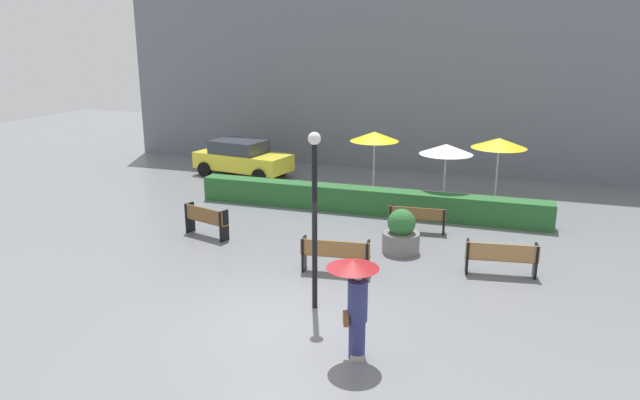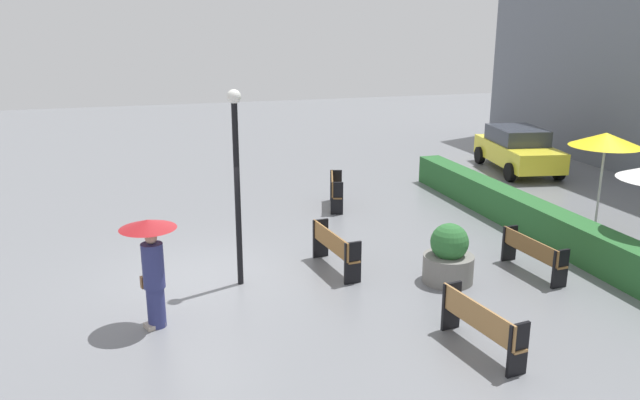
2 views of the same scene
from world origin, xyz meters
name	(u,v)px [view 2 (image 2 of 2)]	position (x,y,z in m)	size (l,w,h in m)	color
ground_plane	(203,277)	(0.00, 0.00, 0.00)	(60.00, 60.00, 0.00)	slate
bench_far_left	(335,189)	(-4.22, 4.34, 0.56)	(1.62, 0.79, 0.94)	brown
bench_back_row	(532,252)	(1.83, 6.83, 0.49)	(1.79, 0.49, 0.82)	brown
bench_far_right	(480,323)	(4.47, 4.01, 0.52)	(1.84, 0.60, 0.88)	#9E7242
bench_mid_center	(334,246)	(0.40, 2.81, 0.54)	(1.82, 0.57, 0.91)	olive
pedestrian_with_umbrella	(151,258)	(1.99, -1.06, 1.30)	(0.99, 0.99, 1.98)	navy
planter_pot	(449,257)	(1.71, 4.90, 0.54)	(1.05, 1.05, 1.27)	slate
lamp_post	(237,169)	(0.57, 0.72, 2.46)	(0.28, 0.28, 4.02)	black
patio_umbrella_yellow	(606,140)	(-0.44, 10.39, 2.35)	(1.81, 1.81, 2.53)	silver
hedge_strip	(538,221)	(-0.20, 8.40, 0.43)	(12.29, 0.70, 0.87)	#28602D
parked_car	(518,149)	(-6.76, 12.14, 0.82)	(4.44, 2.54, 1.57)	yellow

